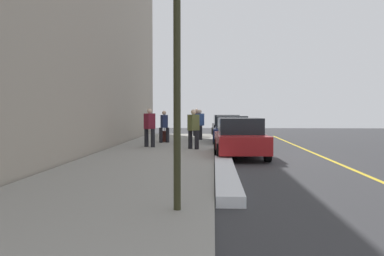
{
  "coord_description": "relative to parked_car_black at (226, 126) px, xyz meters",
  "views": [
    {
      "loc": [
        16.47,
        -1.02,
        1.79
      ],
      "look_at": [
        0.87,
        -1.81,
        1.16
      ],
      "focal_mm": 40.17,
      "sensor_mm": 36.0,
      "label": 1
    }
  ],
  "objects": [
    {
      "name": "pedestrian_burgundy_coat",
      "position": [
        9.23,
        -3.75,
        0.32
      ],
      "size": [
        0.56,
        0.51,
        1.74
      ],
      "color": "black",
      "rests_on": "sidewalk"
    },
    {
      "name": "snow_bank_curb",
      "position": [
        17.15,
        -0.53,
        -0.65
      ],
      "size": [
        7.14,
        0.56,
        0.22
      ],
      "primitive_type": "cube",
      "color": "white",
      "rests_on": "ground"
    },
    {
      "name": "pedestrian_navy_coat",
      "position": [
        6.55,
        -3.39,
        0.27
      ],
      "size": [
        0.51,
        0.51,
        1.64
      ],
      "color": "black",
      "rests_on": "sidewalk"
    },
    {
      "name": "traffic_light_pole",
      "position": [
        21.51,
        -1.45,
        2.4
      ],
      "size": [
        0.35,
        0.26,
        4.45
      ],
      "color": "#2D2D19",
      "rests_on": "sidewalk"
    },
    {
      "name": "ground_plane",
      "position": [
        12.04,
        0.17,
        -0.76
      ],
      "size": [
        56.0,
        56.0,
        0.0
      ],
      "primitive_type": "plane",
      "color": "#333335"
    },
    {
      "name": "pedestrian_brown_coat",
      "position": [
        0.89,
        -1.94,
        0.34
      ],
      "size": [
        0.56,
        0.54,
        1.77
      ],
      "color": "black",
      "rests_on": "sidewalk"
    },
    {
      "name": "lane_stripe_centre",
      "position": [
        12.04,
        3.37,
        -0.75
      ],
      "size": [
        28.0,
        0.14,
        0.01
      ],
      "primitive_type": "cube",
      "color": "gold",
      "rests_on": "ground"
    },
    {
      "name": "sidewalk",
      "position": [
        12.04,
        -3.13,
        -0.68
      ],
      "size": [
        28.0,
        4.6,
        0.15
      ],
      "primitive_type": "cube",
      "color": "gray",
      "rests_on": "ground"
    },
    {
      "name": "rolling_suitcase",
      "position": [
        6.06,
        -3.43,
        -0.31
      ],
      "size": [
        0.34,
        0.22,
        0.94
      ],
      "color": "#471E19",
      "rests_on": "sidewalk"
    },
    {
      "name": "pedestrian_olive_coat",
      "position": [
        10.19,
        -1.71,
        0.3
      ],
      "size": [
        0.54,
        0.52,
        1.7
      ],
      "color": "black",
      "rests_on": "sidewalk"
    },
    {
      "name": "parked_car_red",
      "position": [
        12.14,
        0.16,
        -0.0
      ],
      "size": [
        4.16,
        2.01,
        1.51
      ],
      "color": "black",
      "rests_on": "ground"
    },
    {
      "name": "parked_car_navy",
      "position": [
        5.92,
        0.12,
        0.0
      ],
      "size": [
        4.64,
        2.01,
        1.51
      ],
      "color": "black",
      "rests_on": "ground"
    },
    {
      "name": "pedestrian_blue_coat",
      "position": [
        4.11,
        -1.64,
        0.3
      ],
      "size": [
        0.54,
        0.53,
        1.7
      ],
      "color": "black",
      "rests_on": "sidewalk"
    },
    {
      "name": "parked_car_black",
      "position": [
        0.0,
        0.0,
        0.0
      ],
      "size": [
        4.27,
        2.0,
        1.51
      ],
      "color": "black",
      "rests_on": "ground"
    }
  ]
}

